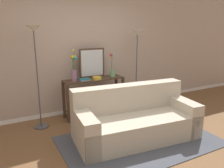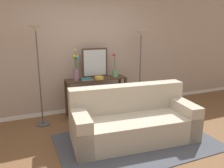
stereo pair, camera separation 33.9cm
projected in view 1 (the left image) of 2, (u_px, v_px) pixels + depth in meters
name	position (u px, v px, depth m)	size (l,w,h in m)	color
ground_plane	(130.00, 151.00, 3.51)	(16.00, 16.00, 0.02)	brown
back_wall	(81.00, 46.00, 4.88)	(12.00, 0.15, 2.90)	white
area_rug	(140.00, 141.00, 3.80)	(2.55, 1.60, 0.01)	#474C56
couch	(135.00, 120.00, 3.86)	(2.13, 1.09, 0.88)	#BCB29E
console_table	(94.00, 90.00, 4.79)	(1.29, 0.35, 0.80)	#473323
floor_lamp_left	(35.00, 49.00, 3.96)	(0.28, 0.28, 1.89)	#4C4C51
floor_lamp_right	(137.00, 48.00, 4.95)	(0.28, 0.28, 1.79)	#4C4C51
wall_mirror	(92.00, 63.00, 4.79)	(0.56, 0.02, 0.62)	#473323
vase_tall_flowers	(74.00, 70.00, 4.47)	(0.13, 0.12, 0.63)	gray
vase_short_flowers	(112.00, 70.00, 4.88)	(0.12, 0.13, 0.50)	#669E6B
fruit_bowl	(97.00, 78.00, 4.65)	(0.18, 0.18, 0.06)	gold
book_stack	(84.00, 80.00, 4.55)	(0.23, 0.16, 0.04)	slate
book_row_under_console	(78.00, 115.00, 4.74)	(0.29, 0.18, 0.13)	#B77F33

